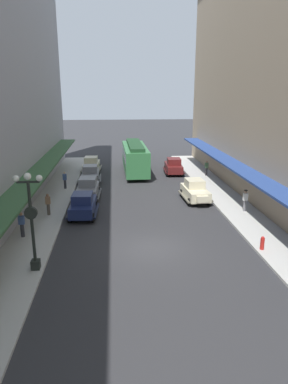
# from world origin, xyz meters

# --- Properties ---
(ground_plane) EXTENTS (200.00, 200.00, 0.00)m
(ground_plane) POSITION_xyz_m (0.00, 0.00, 0.00)
(ground_plane) COLOR #2D2D30
(sidewalk_left) EXTENTS (3.00, 60.00, 0.15)m
(sidewalk_left) POSITION_xyz_m (-7.50, 0.00, 0.07)
(sidewalk_left) COLOR #B7B5AD
(sidewalk_left) RESTS_ON ground
(sidewalk_right) EXTENTS (3.00, 60.00, 0.15)m
(sidewalk_right) POSITION_xyz_m (7.50, 0.00, 0.07)
(sidewalk_right) COLOR #B7B5AD
(sidewalk_right) RESTS_ON ground
(parked_car_0) EXTENTS (2.30, 4.32, 1.84)m
(parked_car_0) POSITION_xyz_m (4.55, 19.41, 0.94)
(parked_car_0) COLOR #591919
(parked_car_0) RESTS_ON ground
(parked_car_1) EXTENTS (2.27, 4.31, 1.84)m
(parked_car_1) POSITION_xyz_m (-4.54, 10.57, 0.94)
(parked_car_1) COLOR slate
(parked_car_1) RESTS_ON ground
(parked_car_2) EXTENTS (2.28, 4.31, 1.84)m
(parked_car_2) POSITION_xyz_m (-4.59, 6.05, 0.94)
(parked_car_2) COLOR #19234C
(parked_car_2) RESTS_ON ground
(parked_car_3) EXTENTS (2.23, 4.29, 1.84)m
(parked_car_3) POSITION_xyz_m (-4.65, 16.31, 0.94)
(parked_car_3) COLOR slate
(parked_car_3) RESTS_ON ground
(parked_car_4) EXTENTS (2.30, 4.32, 1.84)m
(parked_car_4) POSITION_xyz_m (4.67, 9.16, 0.94)
(parked_car_4) COLOR beige
(parked_car_4) RESTS_ON ground
(parked_car_5) EXTENTS (2.29, 4.31, 1.84)m
(parked_car_5) POSITION_xyz_m (-4.83, 21.18, 0.94)
(parked_car_5) COLOR beige
(parked_car_5) RESTS_ON ground
(streetcar) EXTENTS (2.62, 9.63, 3.46)m
(streetcar) POSITION_xyz_m (0.20, 20.20, 1.90)
(streetcar) COLOR #33723F
(streetcar) RESTS_ON ground
(lamp_post_with_clock) EXTENTS (1.42, 0.44, 5.16)m
(lamp_post_with_clock) POSITION_xyz_m (-6.40, -2.29, 2.99)
(lamp_post_with_clock) COLOR black
(lamp_post_with_clock) RESTS_ON sidewalk_left
(fire_hydrant) EXTENTS (0.24, 0.24, 0.82)m
(fire_hydrant) POSITION_xyz_m (6.35, -1.04, 0.56)
(fire_hydrant) COLOR #B21E19
(fire_hydrant) RESTS_ON sidewalk_right
(pedestrian_0) EXTENTS (0.36, 0.24, 1.64)m
(pedestrian_0) POSITION_xyz_m (-6.90, 13.59, 0.99)
(pedestrian_0) COLOR #2D2D33
(pedestrian_0) RESTS_ON sidewalk_left
(pedestrian_1) EXTENTS (0.36, 0.24, 1.64)m
(pedestrian_1) POSITION_xyz_m (7.92, 17.74, 0.99)
(pedestrian_1) COLOR #2D2D33
(pedestrian_1) RESTS_ON sidewalk_right
(pedestrian_2) EXTENTS (0.36, 0.24, 1.64)m
(pedestrian_2) POSITION_xyz_m (-7.18, 6.19, 0.99)
(pedestrian_2) COLOR #4C4238
(pedestrian_2) RESTS_ON sidewalk_left
(pedestrian_3) EXTENTS (0.36, 0.24, 1.64)m
(pedestrian_3) POSITION_xyz_m (-8.12, 2.10, 0.99)
(pedestrian_3) COLOR #2D2D33
(pedestrian_3) RESTS_ON sidewalk_left
(pedestrian_4) EXTENTS (0.36, 0.28, 1.67)m
(pedestrian_4) POSITION_xyz_m (7.81, 5.75, 1.01)
(pedestrian_4) COLOR slate
(pedestrian_4) RESTS_ON sidewalk_right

